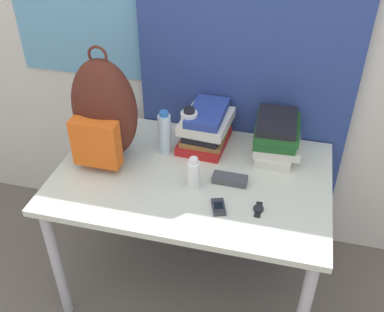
{
  "coord_description": "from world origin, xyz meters",
  "views": [
    {
      "loc": [
        0.38,
        -1.12,
        1.94
      ],
      "look_at": [
        0.0,
        0.4,
        0.8
      ],
      "focal_mm": 42.0,
      "sensor_mm": 36.0,
      "label": 1
    }
  ],
  "objects_px": {
    "book_stack_center": "(276,137)",
    "water_bottle": "(165,133)",
    "book_stack_left": "(206,127)",
    "wristwatch": "(258,209)",
    "backpack": "(104,113)",
    "sunscreen_bottle": "(194,174)",
    "sunglasses_case": "(230,179)",
    "sports_bottle": "(189,131)",
    "cell_phone": "(218,207)"
  },
  "relations": [
    {
      "from": "book_stack_center",
      "to": "cell_phone",
      "type": "distance_m",
      "value": 0.48
    },
    {
      "from": "backpack",
      "to": "wristwatch",
      "type": "xyz_separation_m",
      "value": [
        0.73,
        -0.2,
        -0.23
      ]
    },
    {
      "from": "sunglasses_case",
      "to": "cell_phone",
      "type": "bearing_deg",
      "value": -94.94
    },
    {
      "from": "sunscreen_bottle",
      "to": "sunglasses_case",
      "type": "bearing_deg",
      "value": 23.08
    },
    {
      "from": "book_stack_left",
      "to": "wristwatch",
      "type": "xyz_separation_m",
      "value": [
        0.31,
        -0.41,
        -0.09
      ]
    },
    {
      "from": "backpack",
      "to": "water_bottle",
      "type": "relative_size",
      "value": 2.48
    },
    {
      "from": "water_bottle",
      "to": "sunglasses_case",
      "type": "relative_size",
      "value": 1.44
    },
    {
      "from": "book_stack_left",
      "to": "cell_phone",
      "type": "bearing_deg",
      "value": -71.04
    },
    {
      "from": "sports_bottle",
      "to": "water_bottle",
      "type": "bearing_deg",
      "value": -162.24
    },
    {
      "from": "cell_phone",
      "to": "wristwatch",
      "type": "height_order",
      "value": "cell_phone"
    },
    {
      "from": "sunglasses_case",
      "to": "book_stack_left",
      "type": "bearing_deg",
      "value": 121.93
    },
    {
      "from": "sports_bottle",
      "to": "cell_phone",
      "type": "bearing_deg",
      "value": -59.66
    },
    {
      "from": "book_stack_left",
      "to": "sunscreen_bottle",
      "type": "height_order",
      "value": "book_stack_left"
    },
    {
      "from": "water_bottle",
      "to": "wristwatch",
      "type": "bearing_deg",
      "value": -32.14
    },
    {
      "from": "book_stack_left",
      "to": "sunglasses_case",
      "type": "xyz_separation_m",
      "value": [
        0.17,
        -0.27,
        -0.07
      ]
    },
    {
      "from": "wristwatch",
      "to": "book_stack_left",
      "type": "bearing_deg",
      "value": 126.95
    },
    {
      "from": "sunglasses_case",
      "to": "water_bottle",
      "type": "bearing_deg",
      "value": 154.89
    },
    {
      "from": "sunscreen_bottle",
      "to": "cell_phone",
      "type": "height_order",
      "value": "sunscreen_bottle"
    },
    {
      "from": "sunscreen_bottle",
      "to": "sunglasses_case",
      "type": "relative_size",
      "value": 0.98
    },
    {
      "from": "backpack",
      "to": "wristwatch",
      "type": "distance_m",
      "value": 0.79
    },
    {
      "from": "water_bottle",
      "to": "sunglasses_case",
      "type": "height_order",
      "value": "water_bottle"
    },
    {
      "from": "book_stack_left",
      "to": "book_stack_center",
      "type": "xyz_separation_m",
      "value": [
        0.33,
        -0.01,
        0.01
      ]
    },
    {
      "from": "book_stack_center",
      "to": "water_bottle",
      "type": "height_order",
      "value": "water_bottle"
    },
    {
      "from": "cell_phone",
      "to": "wristwatch",
      "type": "relative_size",
      "value": 1.12
    },
    {
      "from": "book_stack_left",
      "to": "water_bottle",
      "type": "distance_m",
      "value": 0.2
    },
    {
      "from": "book_stack_center",
      "to": "cell_phone",
      "type": "relative_size",
      "value": 2.66
    },
    {
      "from": "book_stack_center",
      "to": "water_bottle",
      "type": "bearing_deg",
      "value": -168.62
    },
    {
      "from": "sunscreen_bottle",
      "to": "wristwatch",
      "type": "xyz_separation_m",
      "value": [
        0.29,
        -0.08,
        -0.06
      ]
    },
    {
      "from": "book_stack_left",
      "to": "sunglasses_case",
      "type": "relative_size",
      "value": 1.95
    },
    {
      "from": "sports_bottle",
      "to": "wristwatch",
      "type": "relative_size",
      "value": 2.5
    },
    {
      "from": "sunglasses_case",
      "to": "book_stack_center",
      "type": "bearing_deg",
      "value": 57.47
    },
    {
      "from": "sports_bottle",
      "to": "sunscreen_bottle",
      "type": "xyz_separation_m",
      "value": [
        0.08,
        -0.26,
        -0.04
      ]
    },
    {
      "from": "book_stack_left",
      "to": "sports_bottle",
      "type": "bearing_deg",
      "value": -130.82
    },
    {
      "from": "sunscreen_bottle",
      "to": "cell_phone",
      "type": "xyz_separation_m",
      "value": [
        0.13,
        -0.11,
        -0.06
      ]
    },
    {
      "from": "water_bottle",
      "to": "backpack",
      "type": "bearing_deg",
      "value": -157.81
    },
    {
      "from": "sports_bottle",
      "to": "backpack",
      "type": "bearing_deg",
      "value": -159.15
    },
    {
      "from": "sunscreen_bottle",
      "to": "sunglasses_case",
      "type": "height_order",
      "value": "sunscreen_bottle"
    },
    {
      "from": "backpack",
      "to": "sunglasses_case",
      "type": "xyz_separation_m",
      "value": [
        0.58,
        -0.06,
        -0.21
      ]
    },
    {
      "from": "water_bottle",
      "to": "wristwatch",
      "type": "relative_size",
      "value": 2.35
    },
    {
      "from": "cell_phone",
      "to": "sunglasses_case",
      "type": "distance_m",
      "value": 0.17
    },
    {
      "from": "book_stack_center",
      "to": "sports_bottle",
      "type": "distance_m",
      "value": 0.4
    },
    {
      "from": "backpack",
      "to": "sports_bottle",
      "type": "xyz_separation_m",
      "value": [
        0.35,
        0.13,
        -0.12
      ]
    },
    {
      "from": "sunglasses_case",
      "to": "sports_bottle",
      "type": "bearing_deg",
      "value": 139.93
    },
    {
      "from": "book_stack_center",
      "to": "sunglasses_case",
      "type": "distance_m",
      "value": 0.32
    },
    {
      "from": "backpack",
      "to": "wristwatch",
      "type": "bearing_deg",
      "value": -15.63
    },
    {
      "from": "sunglasses_case",
      "to": "wristwatch",
      "type": "relative_size",
      "value": 1.64
    },
    {
      "from": "cell_phone",
      "to": "backpack",
      "type": "bearing_deg",
      "value": 157.67
    },
    {
      "from": "backpack",
      "to": "sunscreen_bottle",
      "type": "xyz_separation_m",
      "value": [
        0.44,
        -0.12,
        -0.16
      ]
    },
    {
      "from": "sports_bottle",
      "to": "book_stack_center",
      "type": "bearing_deg",
      "value": 9.57
    },
    {
      "from": "cell_phone",
      "to": "sports_bottle",
      "type": "bearing_deg",
      "value": 120.34
    }
  ]
}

